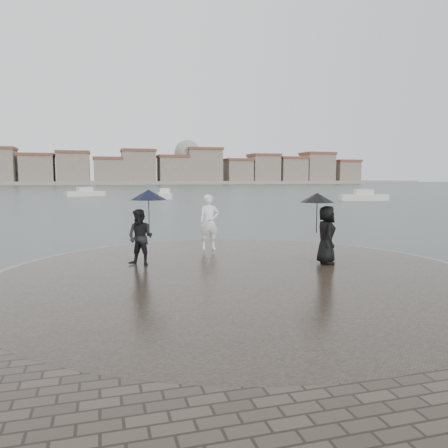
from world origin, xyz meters
name	(u,v)px	position (x,y,z in m)	size (l,w,h in m)	color
ground	(300,336)	(0.00, 0.00, 0.00)	(400.00, 400.00, 0.00)	#2B3835
kerb_ring	(238,281)	(0.00, 3.50, 0.16)	(12.50, 12.50, 0.32)	gray
quay_tip	(238,280)	(0.00, 3.50, 0.18)	(11.90, 11.90, 0.36)	#2D261E
statue	(209,222)	(0.16, 7.15, 1.26)	(0.66, 0.43, 1.80)	white
visitor_left	(143,224)	(-2.17, 5.16, 1.47)	(1.22, 1.05, 2.04)	black
visitor_right	(324,225)	(2.60, 3.96, 1.43)	(1.07, 1.02, 1.95)	black
far_skyline	(90,169)	(-6.29, 160.71, 5.61)	(260.00, 20.00, 37.00)	gray
boats	(151,197)	(2.54, 44.69, 0.38)	(47.29, 30.16, 1.50)	silver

